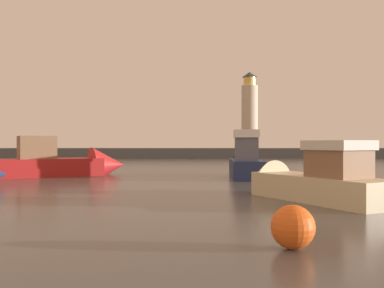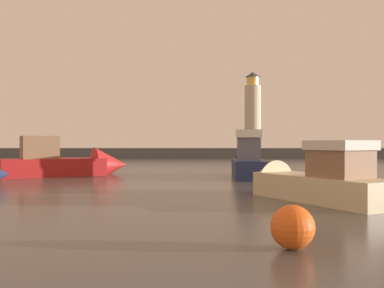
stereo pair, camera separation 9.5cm
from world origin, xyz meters
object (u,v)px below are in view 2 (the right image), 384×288
object	(u,v)px
motorboat_1	(306,181)
lighthouse	(253,112)
mooring_buoy	(292,227)
motorboat_3	(247,163)
motorboat_5	(72,163)

from	to	relation	value
motorboat_1	lighthouse	bearing A→B (deg)	85.05
lighthouse	mooring_buoy	bearing A→B (deg)	-96.67
motorboat_3	mooring_buoy	size ratio (longest dim) A/B	7.55
lighthouse	mooring_buoy	size ratio (longest dim) A/B	11.99
motorboat_3	mooring_buoy	distance (m)	20.93
motorboat_1	mooring_buoy	xyz separation A→B (m)	(-2.56, -8.87, -0.29)
motorboat_3	motorboat_1	bearing A→B (deg)	-84.78
motorboat_1	motorboat_3	bearing A→B (deg)	95.22
lighthouse	motorboat_3	world-z (taller)	lighthouse
motorboat_3	motorboat_5	world-z (taller)	motorboat_3
motorboat_3	lighthouse	bearing A→B (deg)	81.89
motorboat_3	motorboat_5	bearing A→B (deg)	173.76
motorboat_1	mooring_buoy	world-z (taller)	motorboat_1
motorboat_1	motorboat_3	size ratio (longest dim) A/B	1.05
motorboat_1	mooring_buoy	distance (m)	9.23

